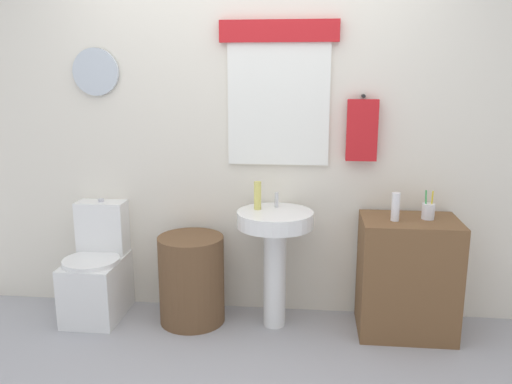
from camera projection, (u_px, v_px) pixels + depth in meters
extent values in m
cube|color=silver|center=(250.00, 128.00, 3.58)|extent=(4.40, 0.10, 2.60)
cube|color=white|center=(278.00, 104.00, 3.45)|extent=(0.67, 0.03, 0.81)
cube|color=red|center=(279.00, 31.00, 3.34)|extent=(0.77, 0.04, 0.14)
cylinder|color=silver|center=(96.00, 72.00, 3.53)|extent=(0.32, 0.03, 0.32)
cylinder|color=black|center=(363.00, 96.00, 3.37)|extent=(0.02, 0.06, 0.02)
cube|color=red|center=(362.00, 130.00, 3.40)|extent=(0.20, 0.05, 0.40)
cube|color=white|center=(97.00, 288.00, 3.63)|extent=(0.36, 0.50, 0.41)
cylinder|color=white|center=(91.00, 261.00, 3.53)|extent=(0.38, 0.38, 0.03)
cube|color=white|center=(103.00, 227.00, 3.71)|extent=(0.34, 0.18, 0.37)
cylinder|color=silver|center=(101.00, 200.00, 3.67)|extent=(0.04, 0.04, 0.02)
cylinder|color=brown|center=(192.00, 279.00, 3.54)|extent=(0.44, 0.44, 0.60)
cylinder|color=white|center=(275.00, 276.00, 3.48)|extent=(0.15, 0.15, 0.69)
cylinder|color=white|center=(275.00, 219.00, 3.39)|extent=(0.50, 0.50, 0.10)
cylinder|color=silver|center=(276.00, 200.00, 3.48)|extent=(0.03, 0.03, 0.10)
cube|color=brown|center=(407.00, 276.00, 3.38)|extent=(0.61, 0.44, 0.77)
cylinder|color=#DBD166|center=(258.00, 195.00, 3.42)|extent=(0.05, 0.05, 0.19)
cylinder|color=white|center=(395.00, 207.00, 3.25)|extent=(0.05, 0.05, 0.18)
cylinder|color=silver|center=(428.00, 211.00, 3.29)|extent=(0.08, 0.08, 0.10)
cylinder|color=yellow|center=(432.00, 205.00, 3.28)|extent=(0.01, 0.04, 0.18)
cylinder|color=green|center=(426.00, 204.00, 3.28)|extent=(0.01, 0.04, 0.18)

